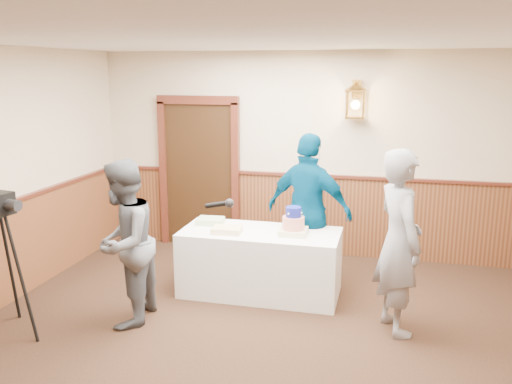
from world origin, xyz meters
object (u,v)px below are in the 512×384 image
sheet_cake_green (210,221)px  baker (399,242)px  display_table (260,262)px  tv_camera_rig (2,272)px  assistant_p (309,211)px  tiered_cake (293,224)px  interviewer (124,243)px  sheet_cake_yellow (227,230)px

sheet_cake_green → baker: (2.16, -0.71, 0.13)m
display_table → sheet_cake_green: size_ratio=5.93×
tv_camera_rig → display_table: bearing=44.9°
assistant_p → tiered_cake: bearing=94.0°
sheet_cake_green → tv_camera_rig: tv_camera_rig is taller
sheet_cake_green → interviewer: size_ratio=0.18×
sheet_cake_green → baker: size_ratio=0.17×
baker → assistant_p: 1.40m
interviewer → assistant_p: (1.65, 1.45, 0.07)m
assistant_p → display_table: bearing=57.4°
assistant_p → tv_camera_rig: 3.33m
sheet_cake_yellow → interviewer: size_ratio=0.19×
sheet_cake_green → tv_camera_rig: bearing=-131.2°
interviewer → tv_camera_rig: interviewer is taller
tiered_cake → interviewer: (-1.54, -1.02, -0.03)m
interviewer → sheet_cake_yellow: bearing=133.8°
tiered_cake → assistant_p: (0.11, 0.43, 0.04)m
sheet_cake_green → assistant_p: bearing=12.5°
sheet_cake_yellow → assistant_p: assistant_p is taller
tiered_cake → interviewer: size_ratio=0.19×
display_table → tiered_cake: (0.39, -0.03, 0.50)m
sheet_cake_yellow → assistant_p: size_ratio=0.17×
display_table → sheet_cake_green: bearing=167.1°
sheet_cake_green → assistant_p: size_ratio=0.17×
tiered_cake → baker: (1.13, -0.53, 0.04)m
tv_camera_rig → interviewer: bearing=36.7°
interviewer → display_table: bearing=127.9°
display_table → sheet_cake_green: (-0.65, 0.15, 0.41)m
sheet_cake_yellow → tv_camera_rig: 2.32m
sheet_cake_yellow → interviewer: bearing=-131.9°
sheet_cake_green → interviewer: interviewer is taller
display_table → assistant_p: assistant_p is taller
tiered_cake → assistant_p: assistant_p is taller
sheet_cake_yellow → sheet_cake_green: 0.42m
sheet_cake_yellow → baker: bearing=-12.3°
tiered_cake → tv_camera_rig: tv_camera_rig is taller
interviewer → tv_camera_rig: bearing=-66.3°
display_table → sheet_cake_yellow: size_ratio=5.65×
sheet_cake_green → display_table: bearing=-12.9°
assistant_p → tv_camera_rig: assistant_p is taller
display_table → sheet_cake_yellow: bearing=-156.6°
sheet_cake_green → tv_camera_rig: size_ratio=0.21×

